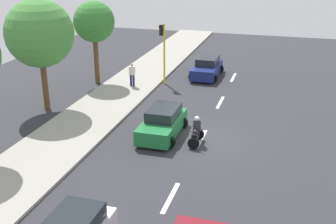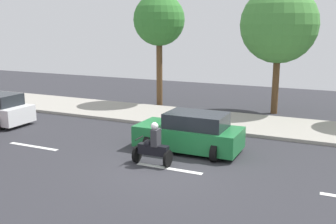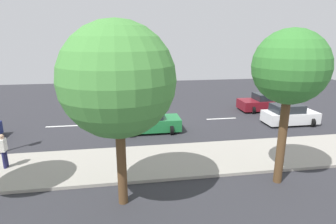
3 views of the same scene
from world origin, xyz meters
TOP-DOWN VIEW (x-y plane):
  - ground_plane at (0.00, 0.00)m, footprint 40.00×60.00m
  - sidewalk at (7.00, 0.00)m, footprint 4.00×60.00m
  - lane_stripe_north at (0.00, -6.00)m, footprint 0.20×2.40m
  - lane_stripe_mid at (0.00, 0.00)m, footprint 0.20×2.40m
  - lane_stripe_south at (0.00, 6.00)m, footprint 0.20×2.40m
  - lane_stripe_far_south at (0.00, 12.00)m, footprint 0.20×2.40m
  - car_white at (2.13, 10.44)m, footprint 2.18×3.81m
  - car_maroon at (-1.91, 10.70)m, footprint 2.36×4.42m
  - car_green at (2.15, 0.08)m, footprint 2.21×4.03m
  - motorcycle at (0.13, 0.67)m, footprint 0.60×1.30m
  - pedestrian_near_signal at (6.68, -7.30)m, footprint 0.40×0.24m
  - street_tree_north at (9.78, 5.10)m, footprint 3.03×3.03m
  - street_tree_south at (10.31, -1.70)m, footprint 4.10×4.10m

SIDE VIEW (x-z plane):
  - ground_plane at x=0.00m, z-range -0.10..0.00m
  - lane_stripe_north at x=0.00m, z-range 0.00..0.01m
  - lane_stripe_mid at x=0.00m, z-range 0.00..0.01m
  - lane_stripe_south at x=0.00m, z-range 0.00..0.01m
  - lane_stripe_far_south at x=0.00m, z-range 0.00..0.01m
  - sidewalk at x=7.00m, z-range 0.00..0.15m
  - motorcycle at x=0.13m, z-range -0.12..1.41m
  - car_white at x=2.13m, z-range -0.05..1.47m
  - car_green at x=2.15m, z-range -0.05..1.47m
  - car_maroon at x=-1.91m, z-range -0.05..1.47m
  - pedestrian_near_signal at x=6.68m, z-range 0.21..1.90m
  - street_tree_south at x=10.31m, z-range 1.37..8.24m
  - street_tree_north at x=9.78m, z-range 1.74..8.36m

